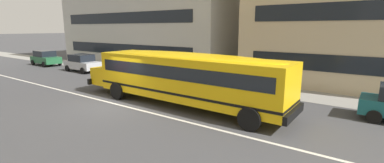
# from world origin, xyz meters

# --- Properties ---
(ground_plane) EXTENTS (400.00, 400.00, 0.00)m
(ground_plane) POSITION_xyz_m (0.00, 0.00, 0.00)
(ground_plane) COLOR #424244
(sidewalk_far) EXTENTS (120.00, 3.00, 0.01)m
(sidewalk_far) POSITION_xyz_m (0.00, 8.00, 0.01)
(sidewalk_far) COLOR gray
(sidewalk_far) RESTS_ON ground_plane
(lane_centreline) EXTENTS (110.00, 0.16, 0.01)m
(lane_centreline) POSITION_xyz_m (0.00, 0.00, 0.00)
(lane_centreline) COLOR silver
(lane_centreline) RESTS_ON ground_plane
(school_bus) EXTENTS (12.84, 3.12, 2.86)m
(school_bus) POSITION_xyz_m (3.05, 1.95, 1.70)
(school_bus) COLOR yellow
(school_bus) RESTS_ON ground_plane
(parked_car_silver_under_tree) EXTENTS (3.93, 1.93, 1.64)m
(parked_car_silver_under_tree) POSITION_xyz_m (-11.67, 5.42, 0.84)
(parked_car_silver_under_tree) COLOR #B7BABF
(parked_car_silver_under_tree) RESTS_ON ground_plane
(parked_car_green_by_lamppost) EXTENTS (3.95, 1.98, 1.64)m
(parked_car_green_by_lamppost) POSITION_xyz_m (-18.88, 5.51, 0.84)
(parked_car_green_by_lamppost) COLOR #236038
(parked_car_green_by_lamppost) RESTS_ON ground_plane
(apartment_block_far_left) EXTENTS (21.73, 13.18, 13.30)m
(apartment_block_far_left) POSITION_xyz_m (-10.70, 16.07, 6.65)
(apartment_block_far_left) COLOR #B7B7B2
(apartment_block_far_left) RESTS_ON ground_plane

